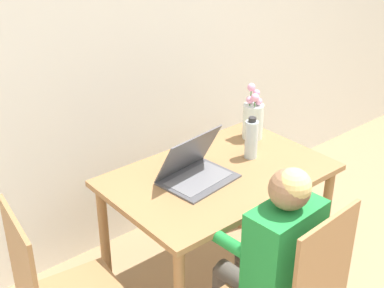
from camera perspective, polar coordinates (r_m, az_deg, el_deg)
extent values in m
cube|color=silver|center=(3.14, -3.33, 11.97)|extent=(6.40, 0.05, 2.50)
cube|color=olive|center=(2.68, 2.91, -3.34)|extent=(1.11, 0.72, 0.03)
cylinder|color=olive|center=(3.03, 13.90, -8.34)|extent=(0.05, 0.05, 0.69)
cylinder|color=olive|center=(2.84, -9.26, -10.52)|extent=(0.05, 0.05, 0.69)
cylinder|color=olive|center=(3.35, 5.58, -3.86)|extent=(0.05, 0.05, 0.69)
cube|color=olive|center=(2.16, 13.86, -13.01)|extent=(0.38, 0.04, 0.48)
cube|color=olive|center=(2.20, -17.59, -12.71)|extent=(0.07, 0.38, 0.48)
cube|color=#1E8438|center=(2.25, 9.73, -11.35)|extent=(0.34, 0.20, 0.44)
sphere|color=#936B4C|center=(2.08, 10.37, -4.76)|extent=(0.17, 0.17, 0.17)
sphere|color=#D8BC72|center=(2.06, 10.75, -4.42)|extent=(0.14, 0.14, 0.14)
cylinder|color=#4C4742|center=(2.49, 7.84, -12.94)|extent=(0.11, 0.28, 0.09)
cylinder|color=#4C4742|center=(2.40, 5.52, -14.55)|extent=(0.11, 0.28, 0.09)
cylinder|color=#1E8438|center=(2.43, 7.90, -7.35)|extent=(0.07, 0.24, 0.06)
cylinder|color=#1E8438|center=(2.26, 3.30, -10.14)|extent=(0.07, 0.24, 0.06)
cube|color=#4C4C51|center=(2.59, 0.71, -3.83)|extent=(0.37, 0.30, 0.01)
cube|color=slate|center=(2.59, 0.71, -3.72)|extent=(0.32, 0.22, 0.00)
cube|color=#4C4C51|center=(2.58, -0.39, -1.03)|extent=(0.36, 0.17, 0.23)
cube|color=black|center=(2.58, -0.44, -0.98)|extent=(0.32, 0.15, 0.20)
cylinder|color=silver|center=(3.00, 6.51, 2.43)|extent=(0.11, 0.11, 0.20)
cylinder|color=#3D7A38|center=(3.00, 6.79, 3.48)|extent=(0.01, 0.01, 0.22)
sphere|color=#EA9EC6|center=(2.96, 6.90, 5.45)|extent=(0.04, 0.04, 0.04)
cylinder|color=#3D7A38|center=(2.99, 6.23, 3.77)|extent=(0.01, 0.01, 0.25)
sphere|color=#EA9EC6|center=(2.94, 6.35, 6.04)|extent=(0.04, 0.04, 0.04)
cylinder|color=#3D7A38|center=(2.97, 6.10, 2.99)|extent=(0.01, 0.01, 0.19)
sphere|color=#EA9EC6|center=(2.93, 6.19, 4.69)|extent=(0.04, 0.04, 0.04)
cylinder|color=#3D7A38|center=(2.95, 6.63, 3.04)|extent=(0.01, 0.01, 0.21)
sphere|color=#EA9EC6|center=(2.91, 6.74, 4.93)|extent=(0.05, 0.05, 0.05)
cylinder|color=#3D7A38|center=(2.98, 7.03, 2.92)|extent=(0.01, 0.01, 0.18)
sphere|color=#EA9EC6|center=(2.95, 7.13, 4.53)|extent=(0.04, 0.04, 0.04)
cylinder|color=silver|center=(2.78, 6.34, 0.48)|extent=(0.07, 0.07, 0.20)
cylinder|color=#262628|center=(2.73, 6.46, 2.60)|extent=(0.04, 0.04, 0.02)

